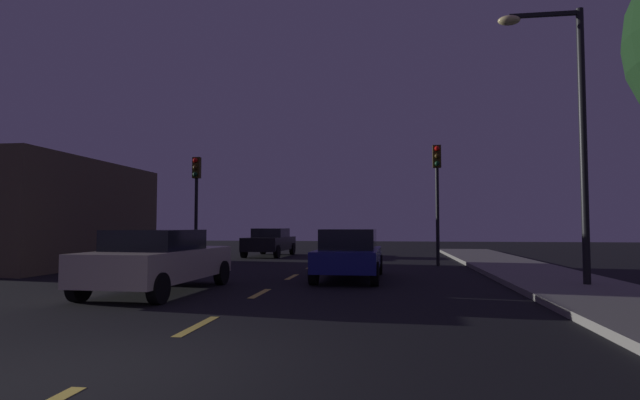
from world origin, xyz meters
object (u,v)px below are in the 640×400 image
Objects in this scene: traffic_signal_left at (196,188)px; street_lamp_right at (568,118)px; car_adjacent_lane at (159,260)px; traffic_signal_right at (437,181)px; car_stopped_ahead at (349,254)px; car_oncoming_far at (270,242)px.

street_lamp_right reaches higher than traffic_signal_left.
street_lamp_right reaches higher than car_adjacent_lane.
traffic_signal_right reaches higher than car_adjacent_lane.
car_adjacent_lane is (-7.33, -8.89, -2.60)m from traffic_signal_right.
car_stopped_ahead is 11.92m from car_oncoming_far.
car_oncoming_far is at bearing 146.18° from traffic_signal_right.
traffic_signal_left is 6.26m from car_oncoming_far.
car_stopped_ahead is at bearing -64.85° from car_oncoming_far.
car_stopped_ahead is (-3.08, -5.33, -2.62)m from traffic_signal_right.
traffic_signal_right is at bearing -33.82° from car_oncoming_far.
street_lamp_right is at bearing -16.89° from car_stopped_ahead.
traffic_signal_right reaches higher than car_oncoming_far.
car_adjacent_lane reaches higher than car_oncoming_far.
traffic_signal_right is at bearing 50.51° from car_adjacent_lane.
traffic_signal_right is (10.03, 0.00, 0.19)m from traffic_signal_left.
car_stopped_ahead is at bearing -119.99° from traffic_signal_right.
car_adjacent_lane is at bearing -86.74° from car_oncoming_far.
traffic_signal_left is 0.64× the size of street_lamp_right.
traffic_signal_right is at bearing 0.00° from traffic_signal_left.
traffic_signal_right reaches higher than car_stopped_ahead.
car_oncoming_far is 0.63× the size of street_lamp_right.
car_stopped_ahead is 6.88m from street_lamp_right.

